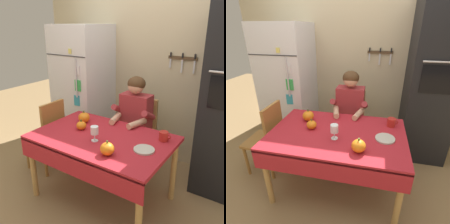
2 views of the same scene
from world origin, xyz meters
TOP-DOWN VIEW (x-y plane):
  - ground_plane at (0.00, 0.00)m, footprint 10.00×10.00m
  - back_wall_assembly at (0.05, 1.35)m, footprint 3.70×0.13m
  - refrigerator at (-0.95, 0.96)m, footprint 0.68×0.71m
  - wall_oven at (1.05, 1.00)m, footprint 0.60×0.64m
  - dining_table at (0.00, 0.08)m, footprint 1.40×0.90m
  - chair_behind_person at (0.03, 0.87)m, footprint 0.40×0.40m
  - seated_person at (0.03, 0.68)m, footprint 0.47×0.55m
  - chair_left_side at (-0.90, 0.19)m, footprint 0.40×0.40m
  - coffee_mug at (0.55, 0.35)m, footprint 0.12×0.09m
  - wine_glass at (-0.00, -0.02)m, footprint 0.08×0.08m
  - pumpkin_large at (-0.39, 0.29)m, footprint 0.13×0.13m
  - pumpkin_medium at (0.25, -0.17)m, footprint 0.13×0.13m
  - pumpkin_small at (-0.29, 0.12)m, footprint 0.11×0.11m
  - serving_tray at (0.49, 0.07)m, footprint 0.19×0.19m

SIDE VIEW (x-z plane):
  - ground_plane at x=0.00m, z-range 0.00..0.00m
  - chair_behind_person at x=0.03m, z-range 0.05..0.98m
  - chair_left_side at x=-0.90m, z-range 0.05..0.98m
  - dining_table at x=0.00m, z-range 0.29..1.03m
  - seated_person at x=0.03m, z-range 0.11..1.36m
  - serving_tray at x=0.49m, z-range 0.74..0.76m
  - pumpkin_small at x=-0.29m, z-range 0.73..0.84m
  - coffee_mug at x=0.55m, z-range 0.74..0.83m
  - pumpkin_medium at x=0.25m, z-range 0.73..0.86m
  - pumpkin_large at x=-0.39m, z-range 0.73..0.87m
  - wine_glass at x=0.00m, z-range 0.77..0.92m
  - refrigerator at x=-0.95m, z-range 0.00..1.80m
  - wall_oven at x=1.05m, z-range 0.00..2.10m
  - back_wall_assembly at x=0.05m, z-range 0.00..2.60m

